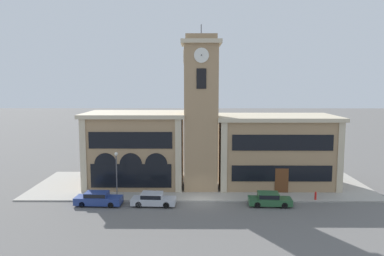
{
  "coord_description": "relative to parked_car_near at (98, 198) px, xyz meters",
  "views": [
    {
      "loc": [
        -0.72,
        -38.07,
        12.37
      ],
      "look_at": [
        -1.03,
        3.12,
        7.47
      ],
      "focal_mm": 35.0,
      "sensor_mm": 36.0,
      "label": 1
    }
  ],
  "objects": [
    {
      "name": "ground_plane",
      "position": [
        10.59,
        1.12,
        -0.72
      ],
      "size": [
        300.0,
        300.0,
        0.0
      ],
      "primitive_type": "plane",
      "color": "#605E5B"
    },
    {
      "name": "sidewalk_kerb",
      "position": [
        10.59,
        7.53,
        -0.65
      ],
      "size": [
        39.88,
        12.82,
        0.15
      ],
      "color": "#A39E93",
      "rests_on": "ground_plane"
    },
    {
      "name": "clock_tower",
      "position": [
        10.59,
        6.14,
        8.23
      ],
      "size": [
        4.51,
        4.51,
        18.99
      ],
      "color": "#9E7F5B",
      "rests_on": "ground_plane"
    },
    {
      "name": "town_hall_left_wing",
      "position": [
        2.69,
        8.05,
        3.76
      ],
      "size": [
        12.09,
        8.4,
        8.91
      ],
      "color": "#9E7F5B",
      "rests_on": "ground_plane"
    },
    {
      "name": "town_hall_right_wing",
      "position": [
        19.67,
        8.06,
        3.58
      ],
      "size": [
        14.44,
        8.4,
        8.56
      ],
      "color": "#9E7F5B",
      "rests_on": "ground_plane"
    },
    {
      "name": "parked_car_near",
      "position": [
        0.0,
        0.0,
        0.0
      ],
      "size": [
        4.81,
        1.95,
        1.39
      ],
      "rotation": [
        0.0,
        0.0,
        -0.05
      ],
      "color": "navy",
      "rests_on": "ground_plane"
    },
    {
      "name": "parked_car_mid",
      "position": [
        5.62,
        0.0,
        -0.03
      ],
      "size": [
        4.57,
        2.09,
        1.32
      ],
      "rotation": [
        0.0,
        0.0,
        -0.05
      ],
      "color": "#B2B7C1",
      "rests_on": "ground_plane"
    },
    {
      "name": "parked_car_far",
      "position": [
        17.47,
        0.0,
        -0.01
      ],
      "size": [
        4.42,
        1.97,
        1.37
      ],
      "rotation": [
        0.0,
        0.0,
        -0.05
      ],
      "color": "#285633",
      "rests_on": "ground_plane"
    },
    {
      "name": "street_lamp",
      "position": [
        1.61,
        1.63,
        2.82
      ],
      "size": [
        0.36,
        0.36,
        5.07
      ],
      "color": "#4C4C51",
      "rests_on": "sidewalk_kerb"
    },
    {
      "name": "bollard",
      "position": [
        0.4,
        1.4,
        -0.06
      ],
      "size": [
        0.18,
        0.18,
        1.06
      ],
      "color": "black",
      "rests_on": "sidewalk_kerb"
    },
    {
      "name": "fire_hydrant",
      "position": [
        22.69,
        1.6,
        -0.15
      ],
      "size": [
        0.22,
        0.22,
        0.87
      ],
      "color": "red",
      "rests_on": "sidewalk_kerb"
    }
  ]
}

